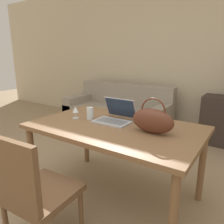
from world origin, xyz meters
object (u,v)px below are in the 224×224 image
object	(u,v)px
chair	(33,190)
handbag	(153,120)
couch	(118,114)
wine_glass	(76,110)
laptop	(116,115)
drinking_glass	(90,113)

from	to	relation	value
chair	handbag	bearing A→B (deg)	56.35
couch	handbag	bearing A→B (deg)	-50.42
couch	wine_glass	world-z (taller)	wine_glass
couch	wine_glass	size ratio (longest dim) A/B	15.91
wine_glass	handbag	world-z (taller)	handbag
wine_glass	handbag	xyz separation A→B (m)	(0.81, 0.04, 0.03)
chair	laptop	xyz separation A→B (m)	(0.05, 0.94, 0.30)
drinking_glass	handbag	size ratio (longest dim) A/B	0.34
couch	handbag	xyz separation A→B (m)	(1.43, -1.72, 0.56)
drinking_glass	couch	bearing A→B (deg)	113.87
laptop	handbag	world-z (taller)	handbag
handbag	drinking_glass	bearing A→B (deg)	178.66
chair	drinking_glass	size ratio (longest dim) A/B	7.43
drinking_glass	handbag	xyz separation A→B (m)	(0.67, -0.02, 0.05)
couch	wine_glass	distance (m)	1.94
chair	laptop	bearing A→B (deg)	83.35
couch	wine_glass	xyz separation A→B (m)	(0.61, -1.76, 0.54)
chair	laptop	distance (m)	0.99
chair	couch	xyz separation A→B (m)	(-0.95, 2.55, -0.21)
couch	laptop	world-z (taller)	laptop
handbag	wine_glass	bearing A→B (deg)	-177.36
chair	wine_glass	world-z (taller)	chair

